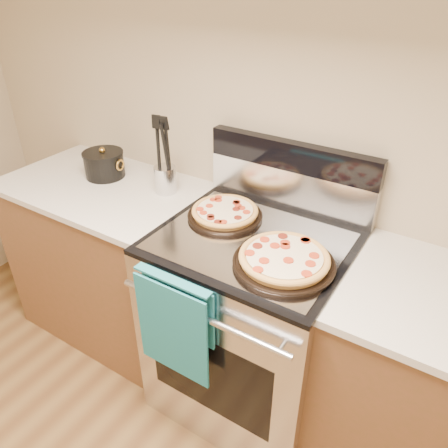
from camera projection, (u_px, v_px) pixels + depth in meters
The scene contains 15 objects.
wall_back at pixel (300, 109), 1.76m from camera, with size 4.00×4.00×0.00m, color tan.
range_body at pixel (250, 325), 1.97m from camera, with size 0.76×0.68×0.90m, color #B7B7BC.
oven_window at pixel (209, 376), 1.73m from camera, with size 0.56×0.01×0.40m, color black.
cooktop at pixel (254, 240), 1.73m from camera, with size 0.76×0.68×0.02m, color black.
backsplash_lower at pixel (289, 188), 1.91m from camera, with size 0.76×0.06×0.18m, color silver.
backsplash_upper at pixel (292, 156), 1.83m from camera, with size 0.76×0.06×0.12m, color black.
oven_handle at pixel (201, 316), 1.52m from camera, with size 0.03×0.03×0.70m, color silver.
dish_towel at pixel (175, 324), 1.63m from camera, with size 0.32×0.05×0.42m, color teal, non-canonical shape.
foil_sheet at pixel (251, 241), 1.71m from camera, with size 0.70×0.55×0.01m, color gray.
cabinet_left at pixel (114, 261), 2.40m from camera, with size 1.00×0.62×0.88m, color brown.
countertop_left at pixel (102, 187), 2.17m from camera, with size 1.02×0.64×0.03m, color beige.
pepperoni_pizza_back at pixel (225, 213), 1.85m from camera, with size 0.31×0.31×0.04m, color #B47737, non-canonical shape.
pepperoni_pizza_front at pixel (284, 260), 1.55m from camera, with size 0.36×0.36×0.05m, color #B47737, non-canonical shape.
utensil_crock at pixel (165, 179), 2.06m from camera, with size 0.10×0.10×0.13m, color silver.
saucepan at pixel (104, 165), 2.21m from camera, with size 0.20×0.20×0.12m, color black.
Camera 1 is at (0.67, 0.36, 1.87)m, focal length 35.00 mm.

